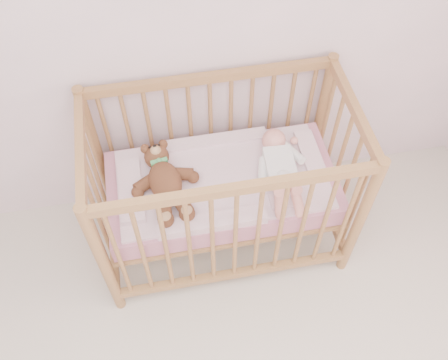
{
  "coord_description": "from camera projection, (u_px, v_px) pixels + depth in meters",
  "views": [
    {
      "loc": [
        0.05,
        0.07,
        2.69
      ],
      "look_at": [
        0.33,
        1.55,
        0.62
      ],
      "focal_mm": 40.0,
      "sensor_mm": 36.0,
      "label": 1
    }
  ],
  "objects": [
    {
      "name": "mattress",
      "position": [
        222.0,
        187.0,
        2.7
      ],
      "size": [
        1.22,
        0.62,
        0.13
      ],
      "primitive_type": "cube",
      "color": "#CE809F",
      "rests_on": "crib"
    },
    {
      "name": "baby",
      "position": [
        280.0,
        165.0,
        2.6
      ],
      "size": [
        0.31,
        0.59,
        0.14
      ],
      "primitive_type": null,
      "rotation": [
        0.0,
        0.0,
        -0.06
      ],
      "color": "white",
      "rests_on": "blanket"
    },
    {
      "name": "wall_back",
      "position": [
        130.0,
        13.0,
        2.2
      ],
      "size": [
        4.0,
        0.02,
        2.7
      ],
      "primitive_type": "cube",
      "color": "beige",
      "rests_on": "floor"
    },
    {
      "name": "crib",
      "position": [
        222.0,
        186.0,
        2.69
      ],
      "size": [
        1.36,
        0.76,
        1.0
      ],
      "primitive_type": null,
      "color": "#AC7649",
      "rests_on": "floor"
    },
    {
      "name": "teddy_bear",
      "position": [
        165.0,
        181.0,
        2.53
      ],
      "size": [
        0.44,
        0.57,
        0.15
      ],
      "primitive_type": null,
      "rotation": [
        0.0,
        0.0,
        0.14
      ],
      "color": "brown",
      "rests_on": "blanket"
    },
    {
      "name": "blanket",
      "position": [
        222.0,
        179.0,
        2.64
      ],
      "size": [
        1.1,
        0.58,
        0.06
      ],
      "primitive_type": null,
      "color": "#EAA1B8",
      "rests_on": "mattress"
    }
  ]
}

